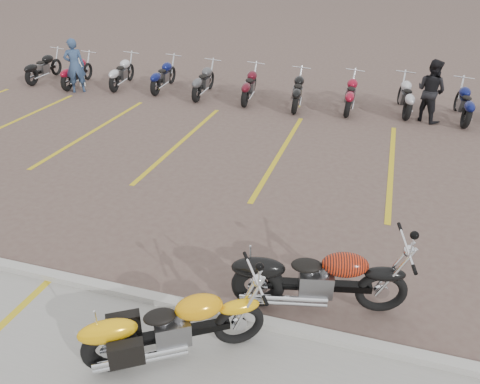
% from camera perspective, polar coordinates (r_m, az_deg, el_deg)
% --- Properties ---
extents(ground, '(100.00, 100.00, 0.00)m').
position_cam_1_polar(ground, '(8.49, -1.18, -5.41)').
color(ground, brown).
rests_on(ground, ground).
extents(curb, '(60.00, 0.18, 0.12)m').
position_cam_1_polar(curb, '(6.98, -6.54, -13.62)').
color(curb, '#ADAAA3').
rests_on(curb, ground).
extents(parking_stripes, '(38.00, 5.50, 0.01)m').
position_cam_1_polar(parking_stripes, '(11.90, 4.95, 4.79)').
color(parking_stripes, gold).
rests_on(parking_stripes, ground).
extents(yellow_cruiser, '(2.00, 1.36, 0.94)m').
position_cam_1_polar(yellow_cruiser, '(6.07, -8.40, -16.19)').
color(yellow_cruiser, black).
rests_on(yellow_cruiser, ground).
extents(flame_cruiser, '(2.44, 0.70, 1.02)m').
position_cam_1_polar(flame_cruiser, '(6.75, 9.08, -10.55)').
color(flame_cruiser, black).
rests_on(flame_cruiser, ground).
extents(person_a, '(0.81, 0.75, 1.85)m').
position_cam_1_polar(person_a, '(17.82, -19.50, 14.32)').
color(person_a, navy).
rests_on(person_a, ground).
extents(person_b, '(1.12, 1.08, 1.81)m').
position_cam_1_polar(person_b, '(14.94, 22.25, 11.35)').
color(person_b, black).
rests_on(person_b, ground).
extents(bollard, '(0.19, 0.19, 1.00)m').
position_cam_1_polar(bollard, '(18.63, -18.84, 13.61)').
color(bollard, white).
rests_on(bollard, ground).
extents(bg_bike_row, '(20.59, 2.04, 1.10)m').
position_cam_1_polar(bg_bike_row, '(15.63, 7.04, 12.49)').
color(bg_bike_row, black).
rests_on(bg_bike_row, ground).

